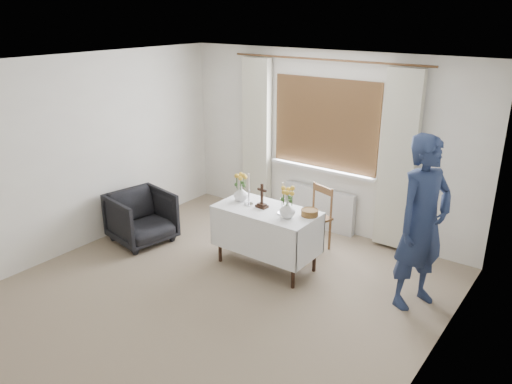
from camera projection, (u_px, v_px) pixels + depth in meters
ground at (208, 300)px, 5.46m from camera, size 5.00×5.00×0.00m
altar_table at (266, 238)px, 6.06m from camera, size 1.24×0.64×0.76m
wooden_chair at (312, 219)px, 6.51m from camera, size 0.49×0.49×0.85m
armchair at (142, 218)px, 6.73m from camera, size 0.89×0.87×0.70m
person at (422, 223)px, 5.12m from camera, size 0.69×0.80×1.87m
radiator at (319, 208)px, 7.19m from camera, size 1.10×0.10×0.60m
wooden_cross at (262, 196)px, 5.93m from camera, size 0.15×0.11×0.30m
candlestick_left at (249, 189)px, 5.99m from camera, size 0.13×0.13×0.39m
candlestick_right at (282, 198)px, 5.73m from camera, size 0.13×0.13×0.38m
flower_vase_left at (241, 194)px, 6.15m from camera, size 0.22×0.22×0.19m
flower_vase_right at (287, 210)px, 5.66m from camera, size 0.24×0.24×0.19m
wicker_basket at (310, 213)px, 5.73m from camera, size 0.24×0.24×0.08m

